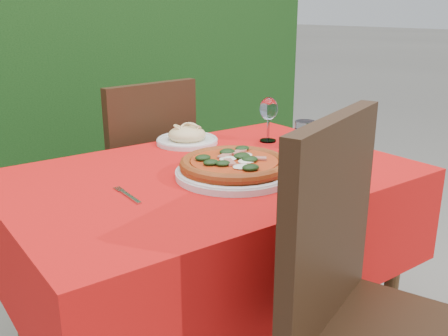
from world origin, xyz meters
TOP-DOWN VIEW (x-y plane):
  - hedge at (0.00, 1.55)m, footprint 3.20×0.55m
  - dining_table at (0.00, 0.00)m, footprint 1.26×0.86m
  - chair_near at (0.01, -0.63)m, footprint 0.59×0.59m
  - chair_far at (0.09, 0.66)m, footprint 0.48×0.48m
  - pizza_plate at (0.03, -0.09)m, footprint 0.36×0.36m
  - pasta_plate at (0.13, 0.33)m, footprint 0.23×0.23m
  - water_glass at (0.44, 0.02)m, footprint 0.08×0.08m
  - wine_glass at (0.40, 0.17)m, footprint 0.07×0.07m
  - fork at (-0.31, -0.06)m, footprint 0.02×0.17m

SIDE VIEW (x-z plane):
  - chair_far at x=0.09m, z-range 0.07..1.02m
  - chair_near at x=0.01m, z-range 0.07..1.09m
  - dining_table at x=0.00m, z-range 0.22..0.97m
  - fork at x=-0.31m, z-range 0.75..0.75m
  - pasta_plate at x=0.13m, z-range 0.74..0.81m
  - pizza_plate at x=0.03m, z-range 0.75..0.81m
  - water_glass at x=0.44m, z-range 0.74..0.84m
  - wine_glass at x=0.40m, z-range 0.78..0.96m
  - hedge at x=0.00m, z-range 0.03..1.81m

